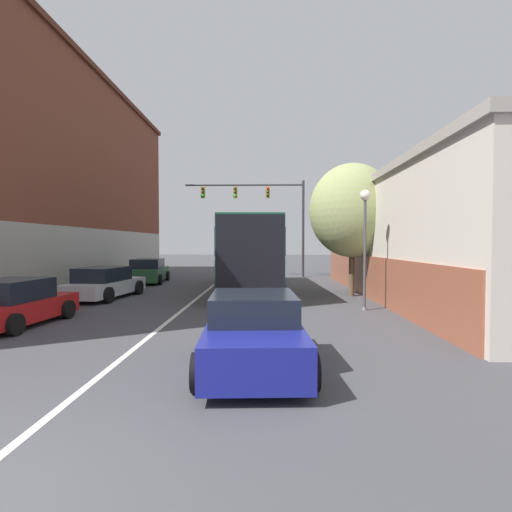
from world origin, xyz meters
The scene contains 11 objects.
lane_center_line centered at (0.00, 14.57, 0.00)m, with size 0.14×41.14×0.01m.
building_left_brick centered at (-10.86, 17.59, 6.22)m, with size 9.14×28.81×12.19m.
building_right_storefront centered at (10.81, 14.54, 2.75)m, with size 6.97×19.80×5.26m.
bus centered at (2.17, 17.04, 1.97)m, with size 3.27×11.94×3.52m.
hatchback_foreground centered at (2.75, 4.27, 0.67)m, with size 2.20×3.91×1.41m.
parked_car_left_near centered at (-4.32, 7.96, 0.64)m, with size 2.25×3.98×1.36m.
parked_car_left_mid centered at (-4.03, 13.79, 0.65)m, with size 2.39×4.66×1.36m.
parked_car_left_far centered at (-4.15, 20.61, 0.69)m, with size 2.34×4.47×1.46m.
traffic_signal_gantry centered at (2.86, 25.13, 5.10)m, with size 8.49×0.36×6.84m.
street_lamp centered at (6.51, 10.96, 2.84)m, with size 0.38×0.38×4.29m.
street_tree_near centered at (6.87, 14.80, 3.87)m, with size 3.84×3.46×5.99m.
Camera 1 is at (2.99, -3.33, 2.40)m, focal length 28.00 mm.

